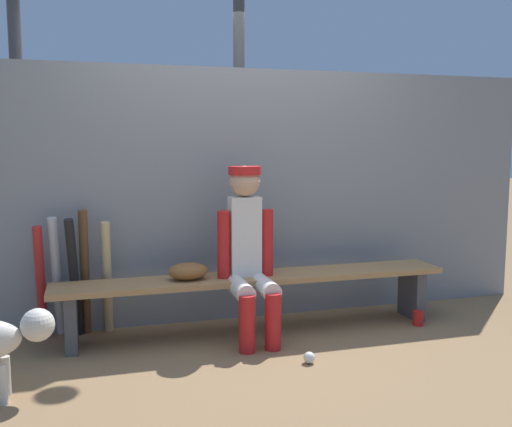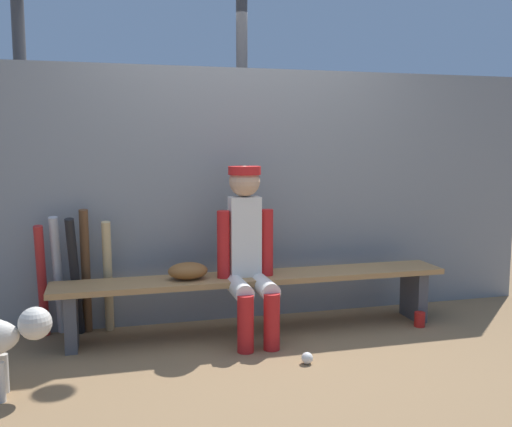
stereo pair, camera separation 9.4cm
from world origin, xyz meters
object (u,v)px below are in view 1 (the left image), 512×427
(dugout_bench, at_px, (256,286))
(baseball_glove, at_px, (188,271))
(baseball, at_px, (309,358))
(bat_wood_dark, at_px, (85,273))
(bat_aluminum_silver, at_px, (57,277))
(player_seated, at_px, (249,248))
(bat_aluminum_red, at_px, (41,283))
(cup_on_ground, at_px, (418,318))
(cup_on_bench, at_px, (239,267))
(bat_aluminum_black, at_px, (74,279))
(bat_wood_natural, at_px, (107,278))

(dugout_bench, bearing_deg, baseball_glove, 180.00)
(baseball_glove, height_order, baseball, baseball_glove)
(bat_wood_dark, relative_size, bat_aluminum_silver, 1.04)
(player_seated, distance_m, bat_aluminum_red, 1.47)
(bat_wood_dark, height_order, bat_aluminum_silver, bat_wood_dark)
(bat_wood_dark, bearing_deg, baseball, -35.61)
(bat_wood_dark, relative_size, cup_on_ground, 8.31)
(dugout_bench, height_order, bat_aluminum_silver, bat_aluminum_silver)
(player_seated, bearing_deg, bat_aluminum_red, 165.79)
(bat_aluminum_silver, bearing_deg, bat_aluminum_red, -165.19)
(baseball_glove, xyz_separation_m, bat_aluminum_silver, (-0.89, 0.28, -0.05))
(baseball, distance_m, cup_on_bench, 0.90)
(dugout_bench, bearing_deg, player_seated, -129.42)
(player_seated, xyz_separation_m, bat_wood_dark, (-1.11, 0.38, -0.19))
(bat_aluminum_silver, xyz_separation_m, baseball, (1.53, -0.96, -0.40))
(player_seated, xyz_separation_m, bat_aluminum_black, (-1.18, 0.31, -0.21))
(bat_wood_natural, relative_size, baseball, 11.19)
(bat_wood_dark, relative_size, baseball, 12.35)
(dugout_bench, height_order, baseball, dugout_bench)
(player_seated, bearing_deg, cup_on_ground, -4.50)
(cup_on_bench, bearing_deg, baseball, -70.93)
(cup_on_ground, bearing_deg, player_seated, 175.50)
(dugout_bench, relative_size, bat_aluminum_red, 3.50)
(bat_aluminum_red, bearing_deg, baseball, -29.70)
(player_seated, xyz_separation_m, baseball, (0.23, -0.58, -0.61))
(baseball, height_order, cup_on_bench, cup_on_bench)
(player_seated, height_order, cup_on_bench, player_seated)
(baseball_glove, xyz_separation_m, bat_aluminum_black, (-0.77, 0.21, -0.05))
(player_seated, distance_m, bat_aluminum_silver, 1.37)
(dugout_bench, xyz_separation_m, player_seated, (-0.08, -0.10, 0.31))
(dugout_bench, height_order, bat_aluminum_red, bat_aluminum_red)
(bat_aluminum_silver, relative_size, cup_on_ground, 7.98)
(dugout_bench, xyz_separation_m, bat_aluminum_red, (-1.49, 0.25, 0.07))
(baseball, bearing_deg, bat_wood_natural, 141.59)
(baseball_glove, xyz_separation_m, cup_on_ground, (1.72, -0.20, -0.43))
(bat_wood_dark, distance_m, bat_aluminum_silver, 0.19)
(dugout_bench, relative_size, bat_aluminum_silver, 3.27)
(bat_wood_dark, xyz_separation_m, cup_on_ground, (2.41, -0.48, -0.40))
(dugout_bench, height_order, bat_aluminum_black, bat_aluminum_black)
(bat_aluminum_silver, height_order, baseball, bat_aluminum_silver)
(bat_wood_dark, relative_size, bat_aluminum_black, 1.04)
(bat_aluminum_silver, xyz_separation_m, bat_aluminum_red, (-0.11, -0.03, -0.03))
(bat_aluminum_red, bearing_deg, cup_on_bench, -7.77)
(bat_aluminum_black, height_order, baseball, bat_aluminum_black)
(baseball_glove, bearing_deg, cup_on_ground, -6.80)
(baseball_glove, distance_m, bat_aluminum_black, 0.80)
(player_seated, bearing_deg, bat_aluminum_black, 165.17)
(dugout_bench, relative_size, cup_on_bench, 26.13)
(cup_on_ground, bearing_deg, cup_on_bench, 168.54)
(baseball_glove, distance_m, cup_on_bench, 0.39)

